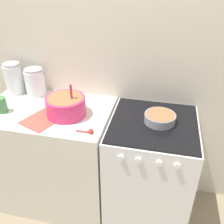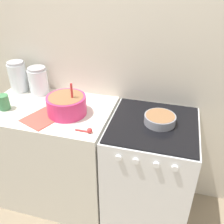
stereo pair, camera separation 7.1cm
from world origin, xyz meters
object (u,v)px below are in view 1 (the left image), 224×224
(storage_jar_left, at_px, (14,80))
(storage_jar_middle, at_px, (35,84))
(baking_pan, at_px, (160,118))
(stove, at_px, (149,171))
(tin_can, at_px, (1,105))
(mixing_bowl, at_px, (66,105))

(storage_jar_left, height_order, storage_jar_middle, storage_jar_left)
(baking_pan, relative_size, storage_jar_left, 0.83)
(stove, distance_m, storage_jar_left, 1.33)
(storage_jar_left, bearing_deg, storage_jar_middle, 0.00)
(stove, bearing_deg, storage_jar_middle, 167.77)
(storage_jar_middle, height_order, tin_can, storage_jar_middle)
(stove, height_order, mixing_bowl, mixing_bowl)
(storage_jar_left, xyz_separation_m, tin_can, (0.07, -0.32, -0.05))
(storage_jar_left, distance_m, storage_jar_middle, 0.19)
(baking_pan, xyz_separation_m, storage_jar_left, (-1.22, 0.20, 0.08))
(storage_jar_left, bearing_deg, stove, -10.32)
(stove, distance_m, baking_pan, 0.50)
(storage_jar_middle, bearing_deg, tin_can, -110.57)
(stove, height_order, baking_pan, baking_pan)
(baking_pan, distance_m, storage_jar_left, 1.24)
(stove, height_order, storage_jar_middle, storage_jar_middle)
(storage_jar_left, bearing_deg, baking_pan, -9.46)
(baking_pan, relative_size, tin_can, 1.88)
(stove, height_order, tin_can, tin_can)
(stove, distance_m, mixing_bowl, 0.83)
(stove, xyz_separation_m, baking_pan, (0.04, 0.01, 0.49))
(storage_jar_left, xyz_separation_m, storage_jar_middle, (0.19, 0.00, -0.01))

